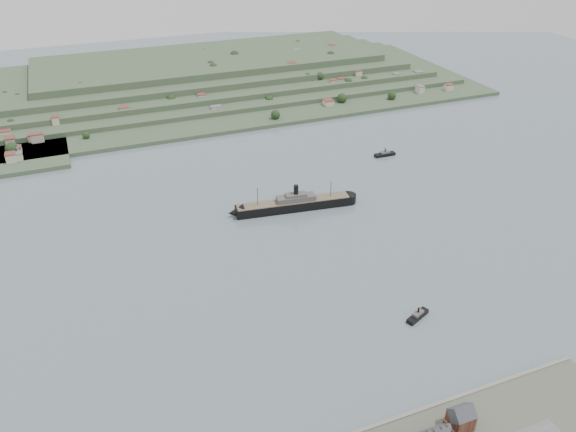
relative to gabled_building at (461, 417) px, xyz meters
name	(u,v)px	position (x,y,z in m)	size (l,w,h in m)	color
ground	(280,258)	(-27.50, 164.00, -8.19)	(1400.00, 1400.00, 0.00)	slate
gabled_building	(461,417)	(0.00, 0.00, 0.00)	(10.40, 10.18, 14.09)	#411E17
far_peninsula	(188,81)	(0.41, 557.10, 3.69)	(760.00, 309.00, 30.00)	#364C33
steamship	(290,204)	(4.89, 224.07, -3.54)	(104.74, 24.74, 25.16)	black
tugboat	(418,315)	(26.24, 75.20, -6.32)	(17.44, 10.89, 7.66)	black
ferry_east	(385,154)	(127.60, 287.07, -6.33)	(20.54, 5.80, 7.69)	black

